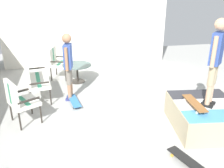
# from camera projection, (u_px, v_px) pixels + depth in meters

# --- Properties ---
(ground_plane) EXTENTS (12.00, 12.00, 0.10)m
(ground_plane) POSITION_uv_depth(u_px,v_px,m) (123.00, 111.00, 6.10)
(ground_plane) COLOR #A8A8A3
(house_facade) EXTENTS (0.23, 6.00, 2.68)m
(house_facade) POSITION_uv_depth(u_px,v_px,m) (87.00, 29.00, 8.93)
(house_facade) COLOR white
(house_facade) RESTS_ON ground_plane
(skate_ramp) EXTENTS (1.69, 2.22, 0.57)m
(skate_ramp) POSITION_uv_depth(u_px,v_px,m) (206.00, 116.00, 5.22)
(skate_ramp) COLOR tan
(skate_ramp) RESTS_ON ground_plane
(patio_bench) EXTENTS (1.32, 0.72, 1.02)m
(patio_bench) POSITION_uv_depth(u_px,v_px,m) (33.00, 76.00, 6.47)
(patio_bench) COLOR #2D2823
(patio_bench) RESTS_ON ground_plane
(patio_chair_near_house) EXTENTS (0.75, 0.70, 1.02)m
(patio_chair_near_house) POSITION_uv_depth(u_px,v_px,m) (56.00, 60.00, 7.87)
(patio_chair_near_house) COLOR #2D2823
(patio_chair_near_house) RESTS_ON ground_plane
(patio_chair_by_wall) EXTENTS (0.81, 0.78, 1.02)m
(patio_chair_by_wall) POSITION_uv_depth(u_px,v_px,m) (18.00, 98.00, 5.25)
(patio_chair_by_wall) COLOR #2D2823
(patio_chair_by_wall) RESTS_ON ground_plane
(patio_table) EXTENTS (0.90, 0.90, 0.57)m
(patio_table) POSITION_uv_depth(u_px,v_px,m) (77.00, 70.00, 7.62)
(patio_table) COLOR #2D2823
(patio_table) RESTS_ON ground_plane
(person_watching) EXTENTS (0.47, 0.29, 1.77)m
(person_watching) POSITION_uv_depth(u_px,v_px,m) (68.00, 62.00, 6.22)
(person_watching) COLOR navy
(person_watching) RESTS_ON ground_plane
(person_skater) EXTENTS (0.37, 0.37, 1.76)m
(person_skater) POSITION_uv_depth(u_px,v_px,m) (216.00, 57.00, 4.67)
(person_skater) COLOR black
(person_skater) RESTS_ON skate_ramp
(skateboard_by_bench) EXTENTS (0.82, 0.34, 0.10)m
(skateboard_by_bench) POSITION_uv_depth(u_px,v_px,m) (74.00, 101.00, 6.33)
(skateboard_by_bench) COLOR #3372B2
(skateboard_by_bench) RESTS_ON ground_plane
(skateboard_spare) EXTENTS (0.82, 0.46, 0.10)m
(skateboard_spare) POSITION_uv_depth(u_px,v_px,m) (187.00, 160.00, 4.20)
(skateboard_spare) COLOR black
(skateboard_spare) RESTS_ON ground_plane
(skateboard_on_ramp) EXTENTS (0.81, 0.24, 0.10)m
(skateboard_on_ramp) POSITION_uv_depth(u_px,v_px,m) (195.00, 103.00, 4.94)
(skateboard_on_ramp) COLOR brown
(skateboard_on_ramp) RESTS_ON skate_ramp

